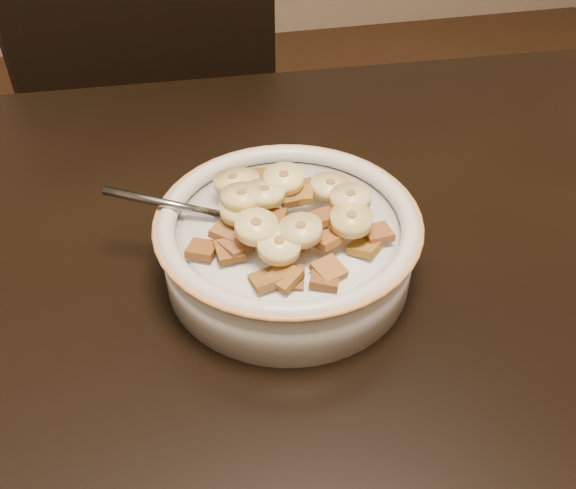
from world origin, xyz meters
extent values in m
cube|color=black|center=(0.15, 0.49, 0.48)|extent=(0.55, 0.55, 0.96)
cylinder|color=beige|center=(0.24, 0.09, 0.77)|extent=(0.20, 0.20, 0.05)
cylinder|color=white|center=(0.24, 0.09, 0.80)|extent=(0.16, 0.16, 0.00)
ellipsoid|color=gray|center=(0.21, 0.10, 0.80)|extent=(0.06, 0.05, 0.01)
cube|color=brown|center=(0.27, 0.13, 0.81)|extent=(0.02, 0.02, 0.01)
cube|color=brown|center=(0.27, 0.08, 0.82)|extent=(0.02, 0.02, 0.01)
cube|color=brown|center=(0.25, 0.06, 0.81)|extent=(0.03, 0.03, 0.01)
cube|color=brown|center=(0.26, 0.03, 0.80)|extent=(0.03, 0.03, 0.01)
cube|color=brown|center=(0.19, 0.08, 0.81)|extent=(0.03, 0.03, 0.01)
cube|color=brown|center=(0.19, 0.06, 0.81)|extent=(0.02, 0.02, 0.01)
cube|color=brown|center=(0.23, 0.03, 0.81)|extent=(0.03, 0.03, 0.01)
cube|color=brown|center=(0.20, 0.07, 0.81)|extent=(0.03, 0.03, 0.01)
cube|color=brown|center=(0.23, 0.15, 0.80)|extent=(0.02, 0.02, 0.01)
cube|color=brown|center=(0.25, 0.10, 0.82)|extent=(0.03, 0.03, 0.01)
cube|color=brown|center=(0.30, 0.11, 0.81)|extent=(0.03, 0.03, 0.01)
cube|color=brown|center=(0.23, 0.03, 0.80)|extent=(0.02, 0.02, 0.01)
cube|color=#946019|center=(0.29, 0.05, 0.80)|extent=(0.03, 0.03, 0.01)
cube|color=brown|center=(0.22, 0.15, 0.80)|extent=(0.03, 0.03, 0.01)
cube|color=brown|center=(0.23, 0.08, 0.82)|extent=(0.03, 0.03, 0.01)
cube|color=brown|center=(0.25, 0.10, 0.82)|extent=(0.02, 0.02, 0.01)
cube|color=brown|center=(0.17, 0.07, 0.80)|extent=(0.03, 0.03, 0.01)
cube|color=brown|center=(0.30, 0.06, 0.81)|extent=(0.02, 0.02, 0.01)
cube|color=olive|center=(0.21, 0.03, 0.80)|extent=(0.02, 0.02, 0.01)
cube|color=#935B25|center=(0.26, 0.03, 0.80)|extent=(0.03, 0.03, 0.01)
cube|color=#985325|center=(0.26, 0.06, 0.81)|extent=(0.03, 0.03, 0.01)
cylinder|color=beige|center=(0.23, 0.10, 0.83)|extent=(0.04, 0.04, 0.01)
cylinder|color=#FFEF95|center=(0.24, 0.11, 0.83)|extent=(0.04, 0.04, 0.01)
cylinder|color=#DEBD79|center=(0.21, 0.10, 0.83)|extent=(0.04, 0.04, 0.01)
cylinder|color=beige|center=(0.21, 0.13, 0.82)|extent=(0.04, 0.04, 0.01)
cylinder|color=#DCC57D|center=(0.24, 0.06, 0.82)|extent=(0.04, 0.04, 0.01)
cylinder|color=#E4D479|center=(0.28, 0.06, 0.82)|extent=(0.04, 0.04, 0.01)
cylinder|color=#D5B971|center=(0.28, 0.11, 0.82)|extent=(0.04, 0.04, 0.01)
cylinder|color=#C9BE6F|center=(0.21, 0.13, 0.82)|extent=(0.03, 0.03, 0.02)
cylinder|color=#E7D778|center=(0.21, 0.06, 0.83)|extent=(0.04, 0.04, 0.01)
cylinder|color=#F8E588|center=(0.21, 0.09, 0.82)|extent=(0.04, 0.04, 0.01)
cylinder|color=beige|center=(0.23, 0.05, 0.82)|extent=(0.04, 0.04, 0.01)
cylinder|color=#DEC986|center=(0.29, 0.09, 0.82)|extent=(0.04, 0.04, 0.01)
camera|label=1|loc=(0.17, -0.28, 1.12)|focal=40.00mm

